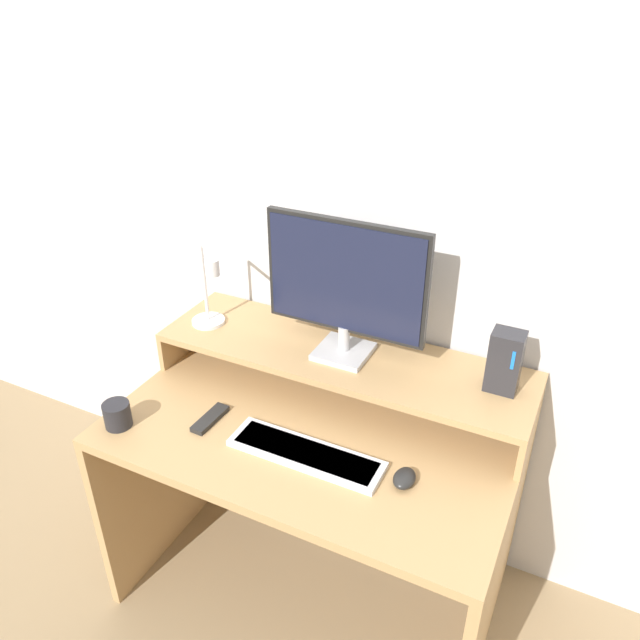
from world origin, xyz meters
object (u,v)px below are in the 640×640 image
router_dock (505,361)px  monitor (345,285)px  mouse (404,478)px  desk_lamp (209,295)px  remote_control (210,419)px  mug (117,415)px  keyboard (306,454)px

router_dock → monitor: bearing=-176.2°
monitor → mouse: bearing=-44.0°
desk_lamp → mouse: (0.77, -0.24, -0.26)m
router_dock → remote_control: 0.89m
desk_lamp → router_dock: bearing=5.9°
mug → mouse: bearing=10.0°
router_dock → keyboard: router_dock is taller
desk_lamp → router_dock: 0.94m
desk_lamp → remote_control: (0.16, -0.26, -0.27)m
desk_lamp → mouse: bearing=-17.5°
router_dock → mug: router_dock is taller
desk_lamp → keyboard: desk_lamp is taller
monitor → mug: size_ratio=6.29×
router_dock → mouse: size_ratio=2.24×
router_dock → mug: bearing=-154.1°
mouse → remote_control: mouse is taller
desk_lamp → keyboard: 0.62m
router_dock → keyboard: size_ratio=0.41×
monitor → keyboard: size_ratio=1.12×
desk_lamp → mug: (-0.08, -0.40, -0.24)m
desk_lamp → mug: size_ratio=3.86×
monitor → router_dock: size_ratio=2.72×
monitor → mug: (-0.53, -0.46, -0.34)m
router_dock → mug: 1.14m
desk_lamp → router_dock: (0.94, 0.10, -0.04)m
remote_control → mug: (-0.23, -0.14, 0.03)m
keyboard → remote_control: (-0.33, 0.01, -0.00)m
mouse → remote_control: bearing=-178.8°
monitor → keyboard: bearing=-83.8°
monitor → router_dock: 0.51m
desk_lamp → remote_control: bearing=-58.6°
remote_control → keyboard: bearing=-2.0°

